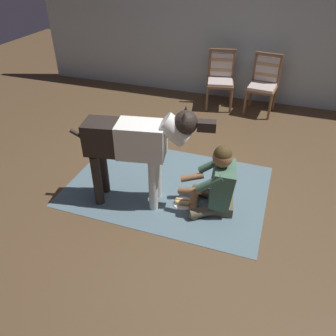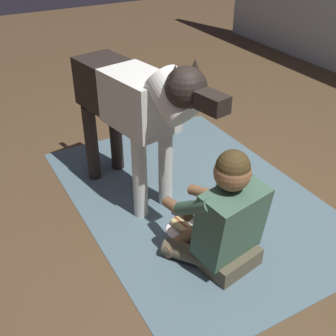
% 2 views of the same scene
% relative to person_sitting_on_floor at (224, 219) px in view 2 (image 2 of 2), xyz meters
% --- Properties ---
extents(ground_plane, '(14.21, 14.21, 0.00)m').
position_rel_person_sitting_on_floor_xyz_m(ground_plane, '(-0.36, 0.12, -0.33)').
color(ground_plane, brown).
extents(area_rug, '(2.37, 1.66, 0.01)m').
position_rel_person_sitting_on_floor_xyz_m(area_rug, '(-0.64, 0.20, -0.32)').
color(area_rug, slate).
rests_on(area_rug, ground).
extents(person_sitting_on_floor, '(0.66, 0.57, 0.80)m').
position_rel_person_sitting_on_floor_xyz_m(person_sitting_on_floor, '(0.00, 0.00, 0.00)').
color(person_sitting_on_floor, brown).
rests_on(person_sitting_on_floor, ground).
extents(large_dog, '(1.52, 0.47, 1.19)m').
position_rel_person_sitting_on_floor_xyz_m(large_dog, '(-0.86, -0.16, 0.44)').
color(large_dog, silver).
rests_on(large_dog, ground).
extents(hot_dog_on_plate, '(0.24, 0.24, 0.06)m').
position_rel_person_sitting_on_floor_xyz_m(hot_dog_on_plate, '(-0.35, -0.07, -0.30)').
color(hot_dog_on_plate, white).
rests_on(hot_dog_on_plate, ground).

